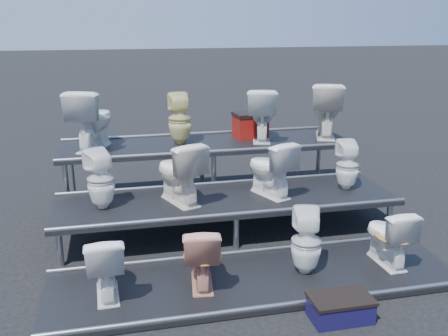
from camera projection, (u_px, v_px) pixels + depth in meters
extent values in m
plane|color=black|center=(227.00, 232.00, 6.35)|extent=(80.00, 80.00, 0.00)
cube|color=black|center=(255.00, 280.00, 5.12)|extent=(4.20, 1.20, 0.06)
cube|color=black|center=(227.00, 215.00, 6.28)|extent=(4.20, 1.20, 0.46)
cube|color=black|center=(207.00, 171.00, 7.44)|extent=(4.20, 1.20, 0.86)
imported|color=white|center=(105.00, 264.00, 4.71)|extent=(0.38, 0.64, 0.64)
imported|color=tan|center=(201.00, 254.00, 4.90)|extent=(0.44, 0.67, 0.64)
imported|color=white|center=(306.00, 241.00, 5.13)|extent=(0.39, 0.39, 0.70)
imported|color=white|center=(388.00, 236.00, 5.33)|extent=(0.38, 0.64, 0.64)
imported|color=white|center=(101.00, 179.00, 5.79)|extent=(0.42, 0.42, 0.71)
imported|color=silver|center=(179.00, 172.00, 5.98)|extent=(0.67, 0.85, 0.76)
imported|color=white|center=(270.00, 168.00, 6.23)|extent=(0.62, 0.79, 0.71)
imported|color=white|center=(347.00, 165.00, 6.46)|extent=(0.33, 0.33, 0.65)
imported|color=white|center=(92.00, 119.00, 6.85)|extent=(0.73, 0.93, 0.83)
imported|color=#DED387|center=(180.00, 119.00, 7.12)|extent=(0.34, 0.34, 0.74)
imported|color=white|center=(261.00, 114.00, 7.37)|extent=(0.61, 0.85, 0.78)
imported|color=silver|center=(326.00, 109.00, 7.58)|extent=(0.73, 0.93, 0.84)
cube|color=maroon|center=(250.00, 127.00, 7.58)|extent=(0.50, 0.42, 0.33)
cube|color=#110E33|center=(340.00, 309.00, 4.48)|extent=(0.54, 0.32, 0.19)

